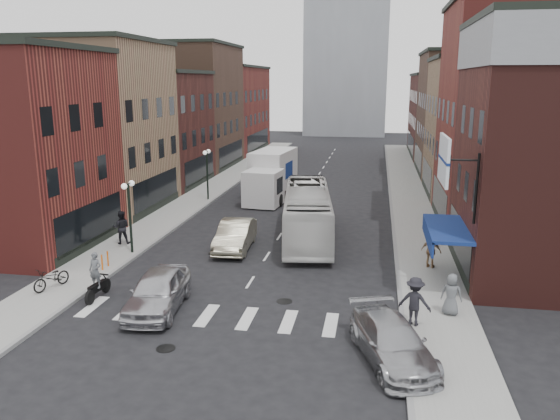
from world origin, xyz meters
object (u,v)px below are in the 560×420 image
(parked_bicycle, at_px, (52,278))
(motorcycle_rider, at_px, (96,277))
(ped_right_b, at_px, (431,251))
(transit_bus, at_px, (307,213))
(sedan_left_far, at_px, (235,235))
(ped_left_solo, at_px, (121,227))
(streetlamp_far, at_px, (207,165))
(bike_rack, at_px, (105,260))
(ped_right_a, at_px, (415,301))
(curb_car, at_px, (392,342))
(sedan_left_near, at_px, (158,291))
(ped_right_c, at_px, (451,294))
(streetlamp_near, at_px, (129,204))
(billboard_sign, at_px, (446,161))
(box_truck, at_px, (271,176))

(parked_bicycle, bearing_deg, motorcycle_rider, 8.30)
(parked_bicycle, bearing_deg, ped_right_b, 37.15)
(transit_bus, xyz_separation_m, sedan_left_far, (-3.75, -2.93, -0.77))
(ped_left_solo, bearing_deg, sedan_left_far, 168.24)
(streetlamp_far, relative_size, bike_rack, 5.14)
(streetlamp_far, relative_size, ped_right_a, 2.12)
(curb_car, bearing_deg, sedan_left_near, 145.10)
(motorcycle_rider, relative_size, parked_bicycle, 1.11)
(bike_rack, bearing_deg, curb_car, -25.71)
(streetlamp_far, height_order, parked_bicycle, streetlamp_far)
(curb_car, bearing_deg, transit_bus, 88.97)
(curb_car, height_order, ped_right_b, ped_right_b)
(sedan_left_far, xyz_separation_m, ped_right_b, (10.67, -1.72, 0.21))
(curb_car, distance_m, ped_right_c, 4.70)
(streetlamp_near, height_order, transit_bus, streetlamp_near)
(bike_rack, bearing_deg, transit_bus, 39.29)
(sedan_left_far, distance_m, ped_right_c, 13.25)
(streetlamp_far, xyz_separation_m, transit_bus, (9.13, -9.07, -1.32))
(streetlamp_far, bearing_deg, sedan_left_near, -78.23)
(streetlamp_far, xyz_separation_m, bike_rack, (-0.20, -16.70, -2.36))
(streetlamp_near, relative_size, sedan_left_far, 0.83)
(motorcycle_rider, relative_size, ped_right_a, 1.11)
(bike_rack, bearing_deg, sedan_left_near, -42.26)
(ped_right_a, distance_m, ped_right_c, 1.98)
(streetlamp_near, xyz_separation_m, sedan_left_far, (5.38, 2.00, -2.09))
(streetlamp_near, bearing_deg, transit_bus, 28.39)
(streetlamp_near, height_order, bike_rack, streetlamp_near)
(motorcycle_rider, height_order, transit_bus, transit_bus)
(bike_rack, bearing_deg, sedan_left_far, 40.12)
(curb_car, bearing_deg, streetlamp_near, 126.36)
(streetlamp_far, height_order, bike_rack, streetlamp_far)
(sedan_left_near, relative_size, sedan_left_far, 1.00)
(billboard_sign, xyz_separation_m, ped_right_a, (-1.19, -3.23, -5.01))
(motorcycle_rider, height_order, ped_left_solo, motorcycle_rider)
(sedan_left_near, xyz_separation_m, sedan_left_far, (1.04, 8.82, -0.03))
(sedan_left_far, bearing_deg, ped_right_b, -12.50)
(curb_car, height_order, parked_bicycle, curb_car)
(curb_car, height_order, ped_right_a, ped_right_a)
(parked_bicycle, bearing_deg, ped_left_solo, 108.29)
(box_truck, relative_size, curb_car, 1.82)
(ped_left_solo, bearing_deg, curb_car, 127.75)
(billboard_sign, relative_size, transit_bus, 0.32)
(streetlamp_far, relative_size, box_truck, 0.46)
(sedan_left_far, height_order, parked_bicycle, sedan_left_far)
(streetlamp_near, distance_m, bike_rack, 3.59)
(billboard_sign, distance_m, streetlamp_near, 16.68)
(curb_car, bearing_deg, ped_right_a, 52.62)
(parked_bicycle, distance_m, ped_left_solo, 7.18)
(bike_rack, xyz_separation_m, transit_bus, (9.33, 7.63, 1.04))
(box_truck, relative_size, sedan_left_near, 1.82)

